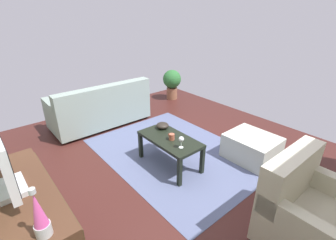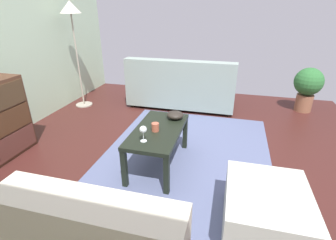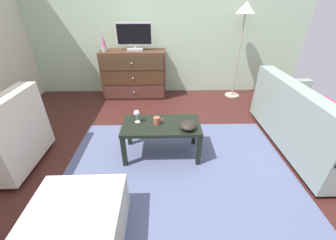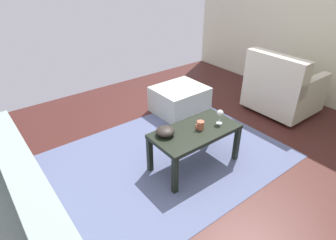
# 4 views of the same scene
# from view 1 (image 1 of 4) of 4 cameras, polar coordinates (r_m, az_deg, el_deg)

# --- Properties ---
(ground_plane) EXTENTS (5.58, 4.93, 0.05)m
(ground_plane) POSITION_cam_1_polar(r_m,az_deg,el_deg) (3.62, 1.29, -10.42)
(ground_plane) COLOR #401D19
(area_rug) EXTENTS (2.60, 1.90, 0.01)m
(area_rug) POSITION_cam_1_polar(r_m,az_deg,el_deg) (3.84, 1.58, -7.64)
(area_rug) COLOR slate
(area_rug) RESTS_ON ground_plane
(dresser) EXTENTS (1.19, 0.49, 0.89)m
(dresser) POSITION_cam_1_polar(r_m,az_deg,el_deg) (2.34, -29.17, -22.83)
(dresser) COLOR #4B2E1E
(dresser) RESTS_ON ground_plane
(tv) EXTENTS (0.65, 0.18, 0.47)m
(tv) POSITION_cam_1_polar(r_m,az_deg,el_deg) (1.98, -34.31, -7.89)
(tv) COLOR silver
(tv) RESTS_ON dresser
(lava_lamp) EXTENTS (0.09, 0.09, 0.33)m
(lava_lamp) POSITION_cam_1_polar(r_m,az_deg,el_deg) (1.58, -28.00, -19.19)
(lava_lamp) COLOR #B7B7BC
(lava_lamp) RESTS_ON dresser
(coffee_table) EXTENTS (0.92, 0.47, 0.44)m
(coffee_table) POSITION_cam_1_polar(r_m,az_deg,el_deg) (3.38, 0.45, -5.11)
(coffee_table) COLOR black
(coffee_table) RESTS_ON ground_plane
(wine_glass) EXTENTS (0.07, 0.07, 0.16)m
(wine_glass) POSITION_cam_1_polar(r_m,az_deg,el_deg) (3.08, 3.13, -4.61)
(wine_glass) COLOR silver
(wine_glass) RESTS_ON coffee_table
(mug) EXTENTS (0.11, 0.08, 0.09)m
(mug) POSITION_cam_1_polar(r_m,az_deg,el_deg) (3.29, 0.86, -3.95)
(mug) COLOR #AB553E
(mug) RESTS_ON coffee_table
(bowl_decorative) EXTENTS (0.19, 0.19, 0.08)m
(bowl_decorative) POSITION_cam_1_polar(r_m,az_deg,el_deg) (3.60, -1.32, -1.29)
(bowl_decorative) COLOR black
(bowl_decorative) RESTS_ON coffee_table
(couch_large) EXTENTS (0.85, 1.78, 0.83)m
(couch_large) POSITION_cam_1_polar(r_m,az_deg,el_deg) (4.79, -15.54, 2.60)
(couch_large) COLOR #332319
(couch_large) RESTS_ON ground_plane
(armchair) EXTENTS (0.80, 0.85, 0.88)m
(armchair) POSITION_cam_1_polar(r_m,az_deg,el_deg) (2.72, 30.44, -18.33)
(armchair) COLOR #332319
(armchair) RESTS_ON ground_plane
(ottoman) EXTENTS (0.71, 0.61, 0.37)m
(ottoman) POSITION_cam_1_polar(r_m,az_deg,el_deg) (3.83, 19.01, -6.10)
(ottoman) COLOR beige
(ottoman) RESTS_ON ground_plane
(potted_plant) EXTENTS (0.44, 0.44, 0.72)m
(potted_plant) POSITION_cam_1_polar(r_m,az_deg,el_deg) (5.99, 0.94, 9.00)
(potted_plant) COLOR brown
(potted_plant) RESTS_ON ground_plane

